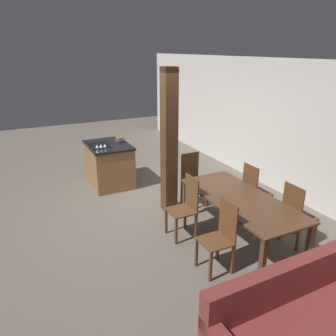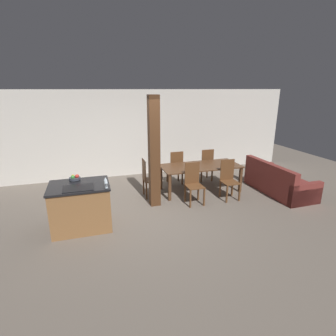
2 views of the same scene
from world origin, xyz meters
name	(u,v)px [view 2 (image 2 of 2)]	position (x,y,z in m)	size (l,w,h in m)	color
ground_plane	(146,212)	(0.00, 0.00, 0.00)	(16.00, 16.00, 0.00)	#665B51
wall_back	(125,134)	(0.00, 2.86, 1.35)	(11.20, 0.08, 2.70)	silver
kitchen_island	(81,206)	(-1.37, -0.28, 0.46)	(1.15, 0.87, 0.93)	olive
fruit_bowl	(75,178)	(-1.45, 0.01, 0.98)	(0.22, 0.22, 0.12)	#383D47
wine_glass_near	(106,182)	(-0.86, -0.64, 1.05)	(0.07, 0.07, 0.16)	silver
wine_glass_middle	(106,181)	(-0.86, -0.56, 1.05)	(0.07, 0.07, 0.16)	silver
wine_glass_far	(105,179)	(-0.86, -0.48, 1.05)	(0.07, 0.07, 0.16)	silver
dining_table	(200,168)	(1.73, 0.88, 0.64)	(2.14, 0.95, 0.72)	#51331E
dining_chair_near_left	(194,183)	(1.25, 0.19, 0.52)	(0.40, 0.40, 1.00)	brown
dining_chair_near_right	(229,179)	(2.21, 0.19, 0.52)	(0.40, 0.40, 1.00)	brown
dining_chair_far_left	(176,167)	(1.25, 1.57, 0.52)	(0.40, 0.40, 1.00)	brown
dining_chair_far_right	(206,165)	(2.21, 1.57, 0.52)	(0.40, 0.40, 1.00)	brown
dining_chair_head_end	(148,178)	(0.28, 0.88, 0.52)	(0.40, 0.40, 1.00)	brown
couch	(278,183)	(3.71, 0.15, 0.28)	(0.93, 1.95, 0.84)	maroon
timber_post	(154,153)	(0.31, 0.36, 1.30)	(0.24, 0.24, 2.60)	#4C2D19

